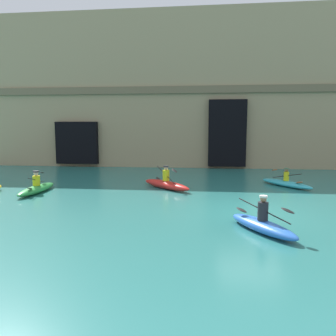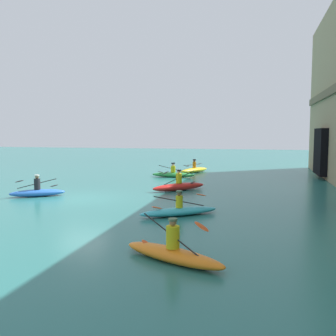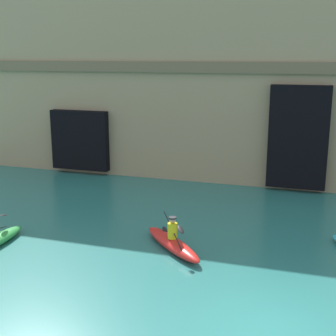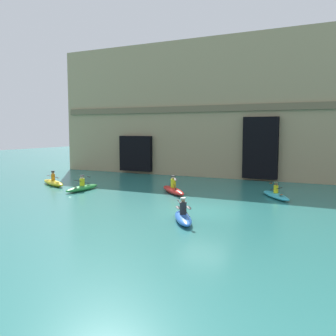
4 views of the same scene
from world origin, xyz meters
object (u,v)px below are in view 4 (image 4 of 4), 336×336
kayak_yellow (53,182)px  kayak_cyan (276,195)px  kayak_red (173,190)px  kayak_green (82,187)px  kayak_blue (183,217)px

kayak_yellow → kayak_cyan: (16.34, 2.15, -0.04)m
kayak_red → kayak_green: bearing=60.0°
kayak_yellow → kayak_green: (3.64, -1.00, -0.00)m
kayak_yellow → kayak_blue: (13.67, -6.05, 0.00)m
kayak_yellow → kayak_cyan: bearing=-146.0°
kayak_green → kayak_blue: size_ratio=1.20×
kayak_cyan → kayak_green: size_ratio=0.97×
kayak_yellow → kayak_cyan: kayak_yellow is taller
kayak_cyan → kayak_blue: bearing=-53.3°
kayak_yellow → kayak_red: kayak_red is taller
kayak_green → kayak_red: kayak_red is taller
kayak_cyan → kayak_blue: 8.63m
kayak_yellow → kayak_blue: kayak_blue is taller
kayak_cyan → kayak_red: kayak_red is taller
kayak_cyan → kayak_red: bearing=-113.2°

